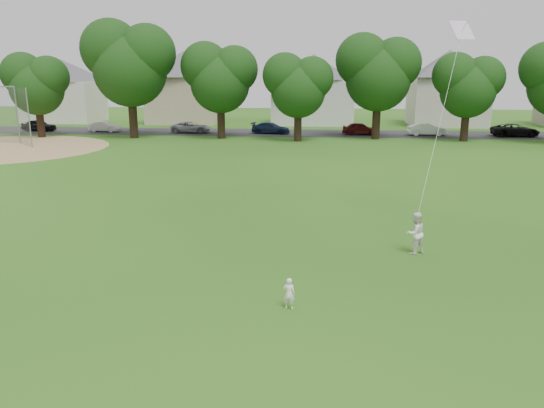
# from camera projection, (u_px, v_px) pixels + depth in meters

# --- Properties ---
(ground) EXTENTS (160.00, 160.00, 0.00)m
(ground) POSITION_uv_depth(u_px,v_px,m) (271.00, 297.00, 15.49)
(ground) COLOR #234F12
(ground) RESTS_ON ground
(street) EXTENTS (90.00, 7.00, 0.01)m
(street) POSITION_uv_depth(u_px,v_px,m) (310.00, 133.00, 56.02)
(street) COLOR #2D2D30
(street) RESTS_ON ground
(toddler) EXTENTS (0.37, 0.28, 0.91)m
(toddler) POSITION_uv_depth(u_px,v_px,m) (289.00, 293.00, 14.62)
(toddler) COLOR white
(toddler) RESTS_ON ground
(older_boy) EXTENTS (0.94, 0.89, 1.54)m
(older_boy) POSITION_uv_depth(u_px,v_px,m) (415.00, 233.00, 18.99)
(older_boy) COLOR white
(older_boy) RESTS_ON ground
(kite) EXTENTS (1.67, 2.75, 8.49)m
(kite) POSITION_uv_depth(u_px,v_px,m) (440.00, 121.00, 20.12)
(kite) COLOR white
(kite) RESTS_ON ground
(tree_row) EXTENTS (82.34, 7.96, 11.53)m
(tree_row) POSITION_uv_depth(u_px,v_px,m) (312.00, 73.00, 49.11)
(tree_row) COLOR black
(tree_row) RESTS_ON ground
(parked_cars) EXTENTS (71.25, 2.42, 1.28)m
(parked_cars) POSITION_uv_depth(u_px,v_px,m) (366.00, 129.00, 54.36)
(parked_cars) COLOR black
(parked_cars) RESTS_ON ground
(house_row) EXTENTS (77.26, 14.05, 10.36)m
(house_row) POSITION_uv_depth(u_px,v_px,m) (322.00, 82.00, 64.32)
(house_row) COLOR silver
(house_row) RESTS_ON ground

